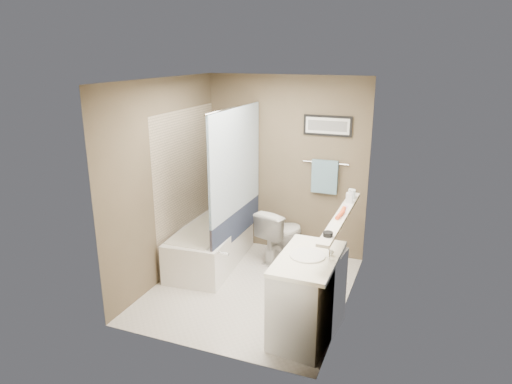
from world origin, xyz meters
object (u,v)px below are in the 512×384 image
at_px(hair_brush_front, 340,215).
at_px(hair_brush_back, 342,211).
at_px(toilet, 281,234).
at_px(soap_bottle, 349,195).
at_px(bathtub, 211,245).
at_px(vanity, 308,298).
at_px(candle_bowl_near, 328,234).
at_px(glass_jar, 352,194).

xyz_separation_m(hair_brush_front, hair_brush_back, (0.00, 0.11, 0.00)).
height_order(toilet, soap_bottle, soap_bottle).
distance_m(toilet, hair_brush_front, 1.65).
relative_size(bathtub, vanity, 1.67).
bearing_deg(hair_brush_front, candle_bowl_near, -90.00).
bearing_deg(candle_bowl_near, hair_brush_front, 90.00).
xyz_separation_m(toilet, glass_jar, (0.96, -0.46, 0.81)).
height_order(hair_brush_front, hair_brush_back, same).
xyz_separation_m(bathtub, toilet, (0.82, 0.43, 0.11)).
distance_m(candle_bowl_near, hair_brush_back, 0.64).
bearing_deg(hair_brush_front, glass_jar, 90.00).
bearing_deg(soap_bottle, glass_jar, 90.00).
distance_m(bathtub, vanity, 1.94).
bearing_deg(vanity, candle_bowl_near, -24.27).
bearing_deg(soap_bottle, hair_brush_front, -90.00).
bearing_deg(hair_brush_back, glass_jar, 90.00).
distance_m(vanity, hair_brush_front, 0.87).
bearing_deg(soap_bottle, vanity, -101.45).
relative_size(candle_bowl_near, glass_jar, 0.90).
height_order(bathtub, soap_bottle, soap_bottle).
relative_size(candle_bowl_near, soap_bottle, 0.58).
bearing_deg(bathtub, glass_jar, -5.70).
distance_m(bathtub, toilet, 0.94).
xyz_separation_m(glass_jar, soap_bottle, (0.00, -0.15, 0.03)).
xyz_separation_m(toilet, vanity, (0.78, -1.52, 0.04)).
bearing_deg(bathtub, hair_brush_front, -25.26).
height_order(toilet, hair_brush_front, hair_brush_front).
height_order(bathtub, toilet, toilet).
xyz_separation_m(bathtub, vanity, (1.60, -1.09, 0.15)).
height_order(bathtub, hair_brush_front, hair_brush_front).
distance_m(candle_bowl_near, glass_jar, 1.17).
bearing_deg(toilet, glass_jar, 172.75).
bearing_deg(vanity, hair_brush_front, 72.51).
height_order(bathtub, vanity, vanity).
bearing_deg(soap_bottle, hair_brush_back, -90.00).
distance_m(vanity, hair_brush_back, 0.93).
xyz_separation_m(toilet, hair_brush_front, (0.96, -1.10, 0.78)).
height_order(candle_bowl_near, hair_brush_back, hair_brush_back).
bearing_deg(vanity, hair_brush_back, 76.87).
distance_m(candle_bowl_near, soap_bottle, 1.02).
height_order(bathtub, candle_bowl_near, candle_bowl_near).
relative_size(toilet, hair_brush_front, 3.27).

